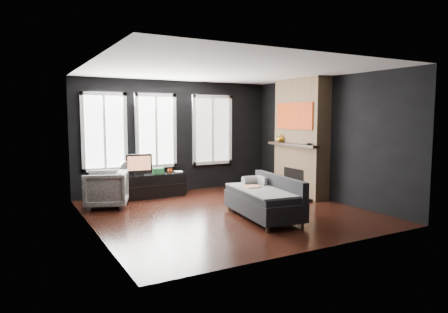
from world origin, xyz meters
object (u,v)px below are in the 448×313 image
media_console (151,185)px  book (175,167)px  armchair (106,187)px  monitor (139,163)px  mug (170,170)px  sofa (263,197)px  mantel_vase (281,138)px

media_console → book: (0.59, 0.02, 0.38)m
armchair → monitor: (0.86, 0.56, 0.39)m
mug → sofa: bearing=-75.7°
armchair → book: 1.85m
sofa → media_console: 3.04m
sofa → mug: bearing=111.5°
monitor → mug: bearing=6.5°
monitor → mantel_vase: size_ratio=2.94×
sofa → book: 2.90m
book → armchair: bearing=-161.0°
monitor → mantel_vase: bearing=-12.1°
media_console → book: 0.71m
sofa → media_console: (-1.16, 2.80, -0.12)m
media_console → sofa: bearing=-68.1°
mug → book: bearing=14.5°
armchair → monitor: size_ratio=1.38×
armchair → mantel_vase: mantel_vase is taller
media_console → book: book is taller
sofa → monitor: 3.17m
monitor → mug: monitor is taller
media_console → mantel_vase: 3.23m
media_console → armchair: bearing=-154.0°
monitor → media_console: bearing=9.6°
media_console → mantel_vase: size_ratio=7.67×
sofa → book: size_ratio=7.58×
media_console → mantel_vase: mantel_vase is taller
media_console → mug: size_ratio=13.84×
media_console → monitor: size_ratio=2.61×
armchair → mantel_vase: size_ratio=4.05×
armchair → monitor: monitor is taller
sofa → media_console: size_ratio=1.15×
sofa → armchair: size_ratio=2.17×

